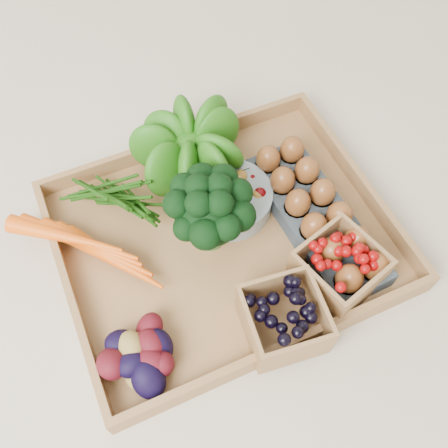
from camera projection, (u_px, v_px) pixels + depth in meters
name	position (u px, v px, depth m)	size (l,w,h in m)	color
ground	(224.00, 242.00, 0.88)	(4.00, 4.00, 0.00)	beige
tray	(224.00, 240.00, 0.87)	(0.55, 0.45, 0.01)	#9C7041
carrots	(92.00, 247.00, 0.83)	(0.21, 0.15, 0.05)	#EF560C
lettuce	(192.00, 142.00, 0.89)	(0.14, 0.14, 0.14)	#255C0E
broccoli	(210.00, 223.00, 0.81)	(0.15, 0.15, 0.11)	black
cherry_bowl	(229.00, 199.00, 0.88)	(0.15, 0.15, 0.04)	#8C9EA5
egg_carton	(315.00, 219.00, 0.86)	(0.11, 0.31, 0.04)	#373F46
potatoes	(141.00, 354.00, 0.72)	(0.13, 0.13, 0.07)	#3F0A10
punnet_blackberry	(284.00, 319.00, 0.75)	(0.12, 0.12, 0.08)	black
punnet_raspberry	(339.00, 268.00, 0.79)	(0.12, 0.12, 0.08)	#760505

